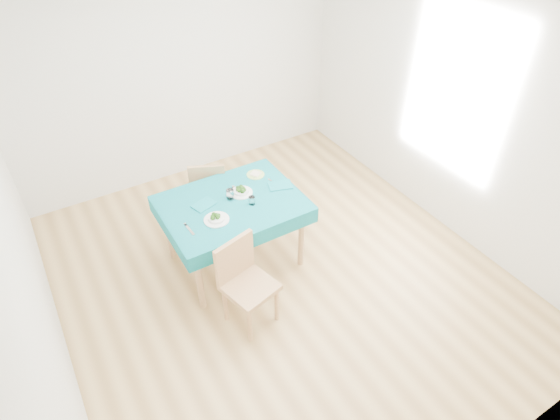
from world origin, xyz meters
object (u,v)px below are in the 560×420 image
side_plate (256,175)px  bowl_near (216,217)px  table (234,233)px  chair_far (209,187)px  bowl_far (241,190)px  chair_near (250,281)px

side_plate → bowl_near: bearing=-145.3°
bowl_near → side_plate: bearing=34.7°
table → chair_far: chair_far is taller
bowl_near → bowl_far: size_ratio=1.04×
chair_near → side_plate: bearing=44.2°
chair_far → side_plate: (0.35, -0.43, 0.30)m
table → bowl_far: bowl_far is taller
table → chair_near: 0.79m
chair_near → chair_far: (0.28, 1.45, -0.04)m
bowl_near → chair_near: bearing=-89.2°
chair_near → bowl_near: bearing=76.6°
chair_near → bowl_far: (0.36, 0.83, 0.29)m
chair_far → bowl_far: (0.08, -0.63, 0.33)m
chair_far → table: bearing=109.3°
chair_far → bowl_near: 0.98m
chair_near → bowl_near: size_ratio=4.39×
bowl_far → side_plate: bearing=36.6°
bowl_far → side_plate: bowl_far is taller
table → side_plate: bearing=34.3°
table → chair_far: size_ratio=1.40×
table → chair_near: size_ratio=1.29×
bowl_far → side_plate: size_ratio=1.23×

